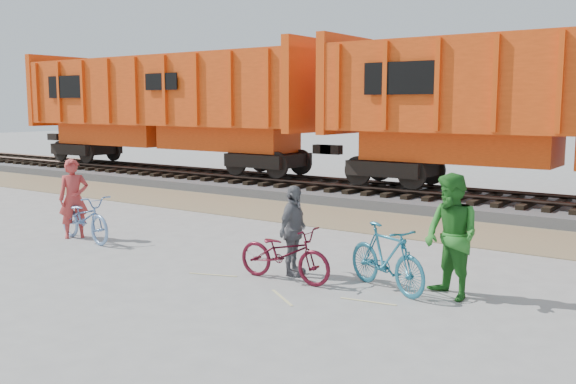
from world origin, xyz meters
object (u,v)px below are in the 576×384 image
Objects in this scene: hopper_car_center at (572,105)px; person_man at (451,236)px; hopper_car_left at (166,105)px; person_solo at (74,199)px; bicycle_maroon at (285,254)px; bicycle_blue at (85,218)px; bicycle_teal at (387,258)px; person_woman at (293,231)px.

person_man is at bearing -89.26° from hopper_car_center.
person_solo is at bearing -54.98° from hopper_car_left.
bicycle_blue is at bearing 87.54° from bicycle_maroon.
bicycle_teal is (7.19, 0.39, 0.02)m from bicycle_blue.
person_solo reaches higher than bicycle_blue.
person_woman reaches higher than bicycle_blue.
person_man is (2.68, 0.69, 0.50)m from bicycle_maroon.
hopper_car_left is 8.73× the size of person_woman.
bicycle_maroon is 1.13× the size of person_woman.
bicycle_teal is 1.75m from bicycle_maroon.
person_solo is at bearing 86.68° from bicycle_maroon.
bicycle_teal is 1.13× the size of person_woman.
hopper_car_center is at bearing -16.67° from bicycle_maroon.
hopper_car_center is 8.91m from person_man.
bicycle_blue is 0.64m from person_solo.
person_woman is at bearing -36.04° from hopper_car_left.
hopper_car_left reaches higher than bicycle_maroon.
hopper_car_center is at bearing -8.17° from person_solo.
bicycle_maroon is (-1.68, -0.49, -0.07)m from bicycle_teal.
person_man reaches higher than bicycle_maroon.
bicycle_blue is 5.42m from person_woman.
hopper_car_center is at bearing -31.89° from bicycle_blue.
bicycle_maroon is 2.81m from person_man.
bicycle_blue is at bearing 116.26° from bicycle_teal.
person_solo is 5.91m from person_woman.
hopper_car_center is 7.74× the size of bicycle_teal.
bicycle_maroon is at bearing -135.59° from person_man.
person_man is at bearing -51.88° from person_solo.
person_woman is (-2.78, -0.29, -0.18)m from person_man.
hopper_car_left is 11.39m from person_solo.
bicycle_blue is at bearing -53.23° from hopper_car_left.
bicycle_teal is at bearing -95.71° from hopper_car_center.
hopper_car_center reaches higher than person_man.
person_man reaches higher than person_woman.
bicycle_blue is 7.20m from bicycle_teal.
hopper_car_center is 12.54m from bicycle_blue.
person_solo is (-7.69, -0.29, 0.35)m from bicycle_teal.
hopper_car_center is 7.09× the size of bicycle_blue.
bicycle_teal is (-0.89, -8.88, -2.46)m from hopper_car_center.
bicycle_teal is (14.11, -8.88, -2.46)m from hopper_car_left.
hopper_car_center is 9.26m from bicycle_teal.
hopper_car_center is (15.00, 0.00, 0.00)m from hopper_car_left.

